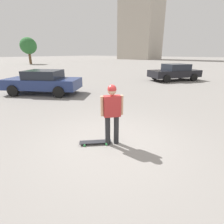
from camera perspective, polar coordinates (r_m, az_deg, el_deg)
ground_plane at (r=4.95m, az=0.00°, el=-10.21°), size 220.00×220.00×0.00m
person at (r=4.56m, az=0.00°, el=0.68°), size 0.43×0.49×1.65m
skateboard at (r=4.92m, az=-5.47°, el=-9.70°), size 0.75×0.75×0.07m
car_parked_near at (r=11.51m, az=-21.62°, el=9.21°), size 4.72×3.87×1.41m
car_parked_far at (r=17.05m, az=19.80°, el=12.20°), size 4.03×4.78×1.45m
building_block_distant at (r=72.48m, az=9.46°, el=27.11°), size 13.27×11.27×26.21m
tree_distant at (r=43.91m, az=-25.65°, el=18.87°), size 3.43×3.43×5.51m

